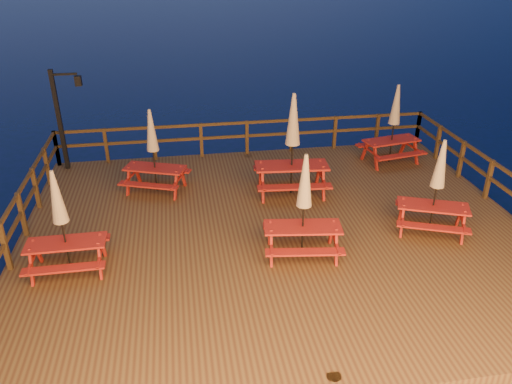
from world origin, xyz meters
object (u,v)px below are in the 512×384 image
Objects in this scene: lamp_post at (63,111)px; picnic_table_0 at (153,150)px; picnic_table_1 at (437,186)px; picnic_table_2 at (61,221)px.

picnic_table_0 is at bearing -37.94° from lamp_post.
lamp_post is 10.39m from picnic_table_1.
picnic_table_0 reaches higher than picnic_table_1.
picnic_table_0 is 1.02× the size of picnic_table_2.
picnic_table_1 is at bearing 1.38° from picnic_table_2.
picnic_table_2 is at bearing -95.84° from picnic_table_0.
lamp_post reaches higher than picnic_table_0.
lamp_post is 1.30× the size of picnic_table_1.
lamp_post is at bearing 97.84° from picnic_table_2.
picnic_table_0 is at bearing 63.29° from picnic_table_2.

